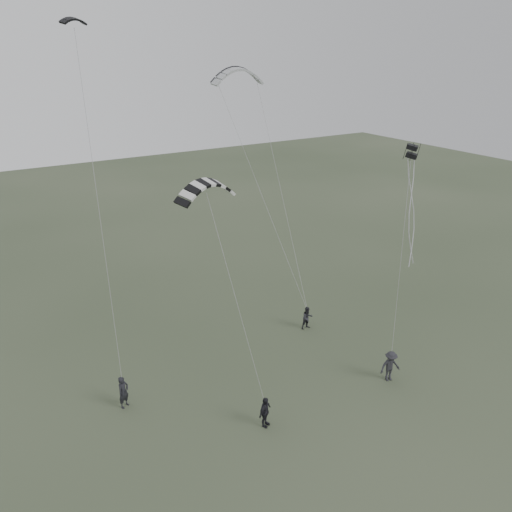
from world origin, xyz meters
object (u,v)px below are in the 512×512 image
flyer_far (390,366)px  kite_box (412,151)px  flyer_center (265,412)px  kite_pale_large (238,69)px  flyer_left (124,392)px  flyer_right (307,318)px  kite_striped (206,183)px  kite_dark_small (73,19)px

flyer_far → kite_box: 12.28m
flyer_center → kite_pale_large: kite_pale_large is taller
flyer_left → flyer_center: bearing=-72.7°
flyer_right → flyer_center: 10.23m
flyer_right → kite_striped: size_ratio=0.50×
kite_dark_small → flyer_far: bearing=-66.7°
flyer_left → flyer_far: size_ratio=0.98×
kite_striped → kite_box: size_ratio=4.87×
kite_dark_small → kite_pale_large: size_ratio=0.35×
kite_pale_large → kite_striped: 16.06m
kite_pale_large → flyer_far: bearing=-86.6°
flyer_far → kite_dark_small: kite_dark_small is taller
flyer_left → flyer_center: (5.70, -5.28, -0.07)m
flyer_right → kite_box: size_ratio=2.41×
kite_pale_large → kite_box: bearing=-79.7°
kite_pale_large → flyer_left: bearing=-137.4°
flyer_left → kite_pale_large: kite_pale_large is taller
flyer_left → kite_dark_small: (1.34, 6.34, 18.53)m
flyer_center → kite_striped: kite_striped is taller
flyer_far → kite_dark_small: 25.52m
flyer_right → kite_striped: kite_striped is taller
flyer_right → kite_box: 13.47m
flyer_left → kite_box: 20.27m
flyer_center → kite_dark_small: kite_dark_small is taller
flyer_left → kite_striped: bearing=-41.8°
flyer_center → kite_pale_large: (8.17, 16.74, 15.81)m
kite_box → kite_dark_small: bearing=109.3°
flyer_far → kite_striped: (-9.10, 4.80, 11.10)m
flyer_right → kite_box: (2.40, -5.33, 12.13)m
flyer_left → flyer_center: flyer_left is taller
flyer_right → flyer_far: 7.27m
flyer_left → flyer_right: flyer_left is taller
flyer_center → flyer_far: flyer_far is taller
kite_dark_small → kite_pale_large: kite_dark_small is taller
flyer_right → kite_pale_large: kite_pale_large is taller
flyer_right → flyer_far: (0.56, -7.24, 0.14)m
flyer_left → flyer_far: 15.17m
flyer_right → flyer_center: (-7.74, -6.68, 0.05)m
flyer_center → kite_dark_small: (-4.36, 11.62, 18.60)m
flyer_right → flyer_center: size_ratio=0.94×
flyer_center → flyer_right: bearing=13.7°
flyer_far → flyer_right: bearing=107.8°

